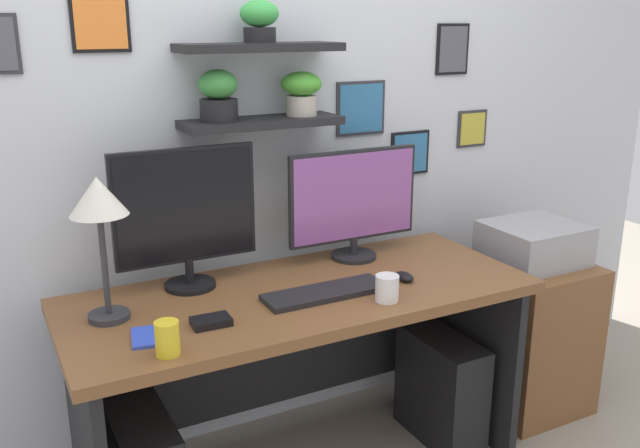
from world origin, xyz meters
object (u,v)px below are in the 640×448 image
at_px(desk_lamp, 99,208).
at_px(pen_cup, 167,338).
at_px(coffee_mug, 387,288).
at_px(desk, 295,338).
at_px(scissors_tray, 211,321).
at_px(monitor_right, 354,201).
at_px(cell_phone, 144,337).
at_px(computer_tower_right, 441,388).
at_px(keyboard, 325,293).
at_px(drawer_cabinet, 525,333).
at_px(computer_mouse, 404,277).
at_px(monitor_left, 186,213).
at_px(printer, 533,243).

bearing_deg(desk_lamp, pen_cup, -73.00).
bearing_deg(pen_cup, coffee_mug, 2.93).
distance_m(desk, scissors_tray, 0.47).
distance_m(monitor_right, desk_lamp, 1.00).
bearing_deg(cell_phone, coffee_mug, 4.59).
bearing_deg(scissors_tray, computer_tower_right, 4.64).
distance_m(keyboard, cell_phone, 0.64).
bearing_deg(computer_tower_right, cell_phone, -176.22).
xyz_separation_m(desk, scissors_tray, (-0.37, -0.18, 0.22)).
relative_size(monitor_right, drawer_cabinet, 0.83).
bearing_deg(computer_tower_right, computer_mouse, -169.47).
xyz_separation_m(keyboard, computer_tower_right, (0.55, 0.03, -0.54)).
xyz_separation_m(desk, cell_phone, (-0.58, -0.18, 0.21)).
bearing_deg(keyboard, pen_cup, -163.62).
distance_m(monitor_left, pen_cup, 0.56).
distance_m(pen_cup, scissors_tray, 0.22).
relative_size(computer_mouse, pen_cup, 0.90).
height_order(monitor_left, keyboard, monitor_left).
bearing_deg(computer_mouse, cell_phone, -177.88).
relative_size(computer_mouse, coffee_mug, 1.00).
height_order(pen_cup, printer, pen_cup).
bearing_deg(desk_lamp, scissors_tray, -35.55).
bearing_deg(printer, drawer_cabinet, -90.00).
relative_size(cell_phone, computer_tower_right, 0.31).
distance_m(monitor_left, cell_phone, 0.50).
bearing_deg(desk_lamp, computer_tower_right, -5.22).
xyz_separation_m(printer, computer_tower_right, (-0.51, -0.06, -0.52)).
bearing_deg(desk_lamp, monitor_left, 25.96).
xyz_separation_m(coffee_mug, printer, (0.90, 0.23, -0.05)).
bearing_deg(monitor_left, desk_lamp, -154.04).
relative_size(computer_mouse, scissors_tray, 0.75).
height_order(monitor_left, pen_cup, monitor_left).
bearing_deg(computer_tower_right, drawer_cabinet, 7.26).
relative_size(computer_mouse, drawer_cabinet, 0.14).
height_order(keyboard, desk_lamp, desk_lamp).
bearing_deg(monitor_right, pen_cup, -151.74).
distance_m(keyboard, computer_tower_right, 0.77).
bearing_deg(computer_mouse, keyboard, 178.25).
bearing_deg(scissors_tray, cell_phone, 179.75).
bearing_deg(monitor_right, drawer_cabinet, -14.54).
relative_size(monitor_right, printer, 1.45).
xyz_separation_m(desk, computer_mouse, (0.37, -0.15, 0.22)).
distance_m(monitor_right, keyboard, 0.47).
bearing_deg(computer_tower_right, pen_cup, -169.68).
xyz_separation_m(monitor_left, computer_tower_right, (0.94, -0.27, -0.80)).
bearing_deg(cell_phone, scissors_tray, 10.91).
bearing_deg(pen_cup, scissors_tray, 37.10).
bearing_deg(scissors_tray, desk, 25.91).
height_order(keyboard, printer, printer).
bearing_deg(drawer_cabinet, monitor_left, 172.10).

